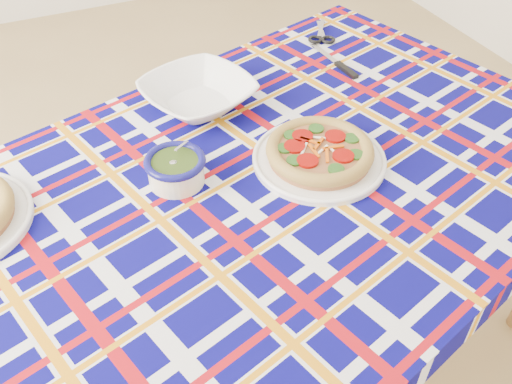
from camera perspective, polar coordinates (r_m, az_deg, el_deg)
name	(u,v)px	position (r m, az deg, el deg)	size (l,w,h in m)	color
floor	(158,247)	(1.99, -9.78, -5.40)	(4.00, 4.00, 0.00)	#9C7F50
dining_table	(261,208)	(1.20, 0.50, -1.62)	(1.67, 1.31, 0.69)	brown
tablecloth	(261,200)	(1.18, 0.51, -0.83)	(1.50, 0.95, 0.10)	#07055A
main_focaccia_plate	(320,151)	(1.19, 6.39, 4.08)	(0.29, 0.29, 0.06)	#965C35
pesto_bowl	(176,167)	(1.14, -8.05, 2.45)	(0.12, 0.12, 0.07)	#1F320D
serving_bowl	(198,94)	(1.36, -5.82, 9.70)	(0.25, 0.25, 0.06)	white
table_knife	(326,54)	(1.59, 7.00, 13.53)	(0.22, 0.02, 0.01)	silver
kitchen_scissors	(321,29)	(1.71, 6.52, 15.92)	(0.17, 0.08, 0.01)	silver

